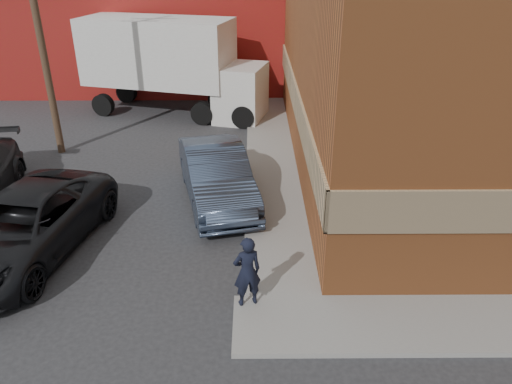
% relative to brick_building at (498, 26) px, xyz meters
% --- Properties ---
extents(ground, '(90.00, 90.00, 0.00)m').
position_rel_brick_building_xyz_m(ground, '(-8.50, -9.00, -4.68)').
color(ground, '#28282B').
rests_on(ground, ground).
extents(brick_building, '(14.25, 18.25, 9.36)m').
position_rel_brick_building_xyz_m(brick_building, '(0.00, 0.00, 0.00)').
color(brick_building, '#A3562A').
rests_on(brick_building, ground).
extents(sidewalk_west, '(1.80, 18.00, 0.12)m').
position_rel_brick_building_xyz_m(sidewalk_west, '(-7.90, 0.00, -4.62)').
color(sidewalk_west, gray).
rests_on(sidewalk_west, ground).
extents(warehouse, '(16.30, 8.30, 5.60)m').
position_rel_brick_building_xyz_m(warehouse, '(-14.50, 11.00, -1.87)').
color(warehouse, maroon).
rests_on(warehouse, ground).
extents(utility_pole, '(2.00, 0.26, 9.00)m').
position_rel_brick_building_xyz_m(utility_pole, '(-16.00, 0.00, 0.06)').
color(utility_pole, '#4E3727').
rests_on(utility_pole, ground).
extents(man, '(0.71, 0.57, 1.69)m').
position_rel_brick_building_xyz_m(man, '(-8.70, -9.25, -3.72)').
color(man, black).
rests_on(man, sidewalk_south).
extents(sedan, '(2.98, 5.50, 1.72)m').
position_rel_brick_building_xyz_m(sedan, '(-9.69, -4.05, -3.82)').
color(sedan, '#334056').
rests_on(sedan, ground).
extents(suv_a, '(3.86, 6.35, 1.65)m').
position_rel_brick_building_xyz_m(suv_a, '(-14.44, -7.04, -3.86)').
color(suv_a, black).
rests_on(suv_a, ground).
extents(box_truck, '(9.09, 4.81, 4.30)m').
position_rel_brick_building_xyz_m(box_truck, '(-12.06, 4.74, -2.20)').
color(box_truck, white).
rests_on(box_truck, ground).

